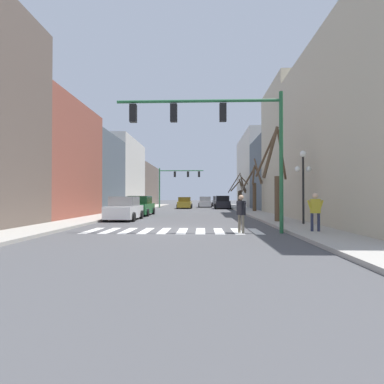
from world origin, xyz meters
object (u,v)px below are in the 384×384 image
object	(u,v)px
traffic_signal_near	(220,128)
car_parked_right_mid	(125,209)
car_parked_left_mid	(222,203)
car_parked_right_far	(185,203)
street_tree_right_near	(276,180)
traffic_signal_far	(176,178)
street_tree_left_mid	(254,189)
street_lamp_right_corner	(303,172)
pedestrian_on_left_sidewalk	(315,209)
car_parked_left_near	(140,206)
car_driving_toward_lane	(205,202)
pedestrian_waiting_at_curb	(241,210)
car_at_intersection	(218,201)
street_tree_left_far	(241,192)

from	to	relation	value
traffic_signal_near	car_parked_right_mid	world-z (taller)	traffic_signal_near
car_parked_left_mid	car_parked_right_far	distance (m)	5.37
street_tree_right_near	traffic_signal_far	bearing A→B (deg)	108.35
traffic_signal_near	street_tree_left_mid	world-z (taller)	traffic_signal_near
traffic_signal_far	street_tree_left_mid	world-z (taller)	traffic_signal_far
street_lamp_right_corner	pedestrian_on_left_sidewalk	size ratio (longest dim) A/B	2.43
car_parked_left_near	street_tree_right_near	world-z (taller)	street_tree_right_near
car_driving_toward_lane	pedestrian_waiting_at_curb	distance (m)	33.51
traffic_signal_near	car_parked_right_mid	xyz separation A→B (m)	(-6.42, 7.33, -4.14)
street_lamp_right_corner	traffic_signal_far	bearing A→B (deg)	109.26
car_parked_left_mid	pedestrian_on_left_sidewalk	world-z (taller)	pedestrian_on_left_sidewalk
car_parked_left_near	pedestrian_on_left_sidewalk	world-z (taller)	pedestrian_on_left_sidewalk
car_parked_right_mid	car_parked_left_near	bearing A→B (deg)	0.16
traffic_signal_far	car_parked_right_mid	world-z (taller)	traffic_signal_far
street_tree_left_mid	street_tree_right_near	world-z (taller)	street_tree_right_near
pedestrian_waiting_at_curb	car_parked_right_far	bearing A→B (deg)	-17.43
traffic_signal_near	car_at_intersection	bearing A→B (deg)	87.19
car_parked_right_far	pedestrian_on_left_sidewalk	xyz separation A→B (m)	(7.60, -29.03, 0.40)
street_lamp_right_corner	pedestrian_on_left_sidewalk	xyz separation A→B (m)	(-0.68, -3.62, -1.94)
traffic_signal_far	pedestrian_waiting_at_curb	distance (m)	31.76
car_parked_right_mid	car_parked_left_near	size ratio (longest dim) A/B	0.87
car_parked_left_near	car_driving_toward_lane	bearing A→B (deg)	-16.16
traffic_signal_near	car_parked_left_mid	bearing A→B (deg)	86.06
car_at_intersection	car_driving_toward_lane	size ratio (longest dim) A/B	0.97
street_tree_right_near	car_parked_left_mid	bearing A→B (deg)	94.84
car_at_intersection	pedestrian_waiting_at_curb	world-z (taller)	pedestrian_waiting_at_curb
traffic_signal_far	street_lamp_right_corner	world-z (taller)	traffic_signal_far
car_parked_right_far	pedestrian_waiting_at_curb	world-z (taller)	pedestrian_waiting_at_curb
car_parked_left_mid	street_tree_left_far	distance (m)	3.34
car_parked_left_mid	street_tree_left_far	size ratio (longest dim) A/B	0.86
pedestrian_on_left_sidewalk	street_tree_left_far	bearing A→B (deg)	88.62
traffic_signal_near	car_parked_right_mid	size ratio (longest dim) A/B	1.84
street_tree_left_far	car_parked_right_far	bearing A→B (deg)	-179.61
pedestrian_waiting_at_curb	street_tree_left_mid	size ratio (longest dim) A/B	0.32
traffic_signal_near	car_driving_toward_lane	size ratio (longest dim) A/B	1.72
traffic_signal_near	street_tree_left_far	size ratio (longest dim) A/B	1.58
street_tree_left_far	street_tree_right_near	xyz separation A→B (m)	(-0.87, -23.64, 0.40)
car_driving_toward_lane	car_at_intersection	bearing A→B (deg)	-25.18
car_at_intersection	street_lamp_right_corner	bearing A→B (deg)	-175.12
car_parked_right_mid	street_tree_left_mid	size ratio (longest dim) A/B	0.76
car_parked_left_mid	pedestrian_waiting_at_curb	distance (m)	27.52
street_lamp_right_corner	car_driving_toward_lane	bearing A→B (deg)	100.00
pedestrian_on_left_sidewalk	street_tree_left_far	world-z (taller)	street_tree_left_far
car_parked_right_far	car_driving_toward_lane	size ratio (longest dim) A/B	1.05
car_parked_right_mid	car_parked_left_mid	xyz separation A→B (m)	(8.31, 20.18, 0.04)
traffic_signal_far	street_tree_left_far	distance (m)	10.03
car_parked_right_far	street_tree_right_near	xyz separation A→B (m)	(7.18, -23.58, 1.97)
car_parked_left_mid	car_parked_right_far	world-z (taller)	car_parked_left_mid
traffic_signal_near	street_lamp_right_corner	distance (m)	6.12
car_driving_toward_lane	car_parked_right_mid	bearing A→B (deg)	167.13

